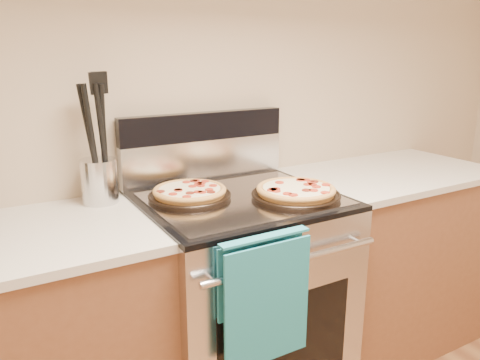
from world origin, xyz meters
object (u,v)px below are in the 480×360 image
range_body (239,304)px  pepperoni_pizza_front (296,192)px  utensil_crock (99,181)px  pepperoni_pizza_back (190,193)px

range_body → pepperoni_pizza_front: bearing=-35.8°
range_body → utensil_crock: utensil_crock is taller
range_body → pepperoni_pizza_back: 0.53m
pepperoni_pizza_back → pepperoni_pizza_front: 0.41m
range_body → pepperoni_pizza_back: bearing=158.7°
pepperoni_pizza_front → utensil_crock: bearing=150.7°
pepperoni_pizza_back → utensil_crock: 0.35m
pepperoni_pizza_front → pepperoni_pizza_back: bearing=150.9°
pepperoni_pizza_back → utensil_crock: bearing=150.5°
pepperoni_pizza_back → pepperoni_pizza_front: size_ratio=0.92×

